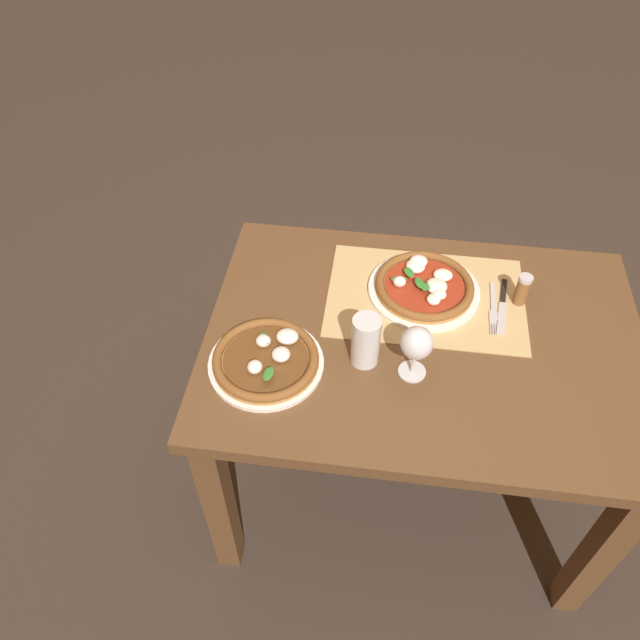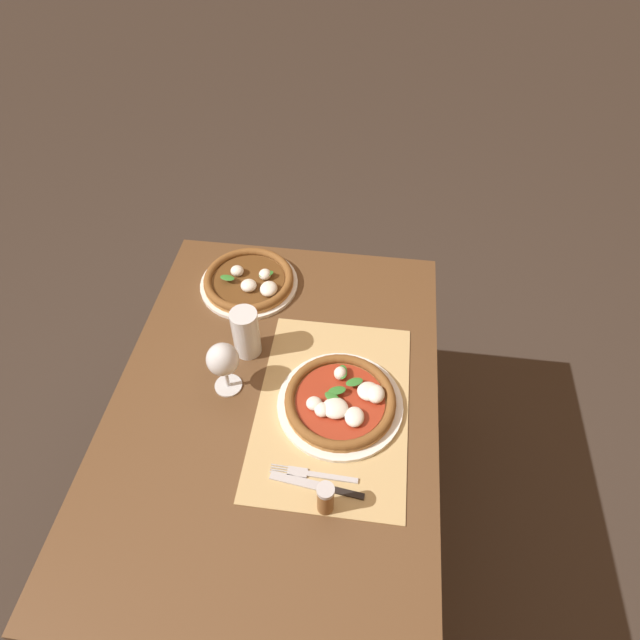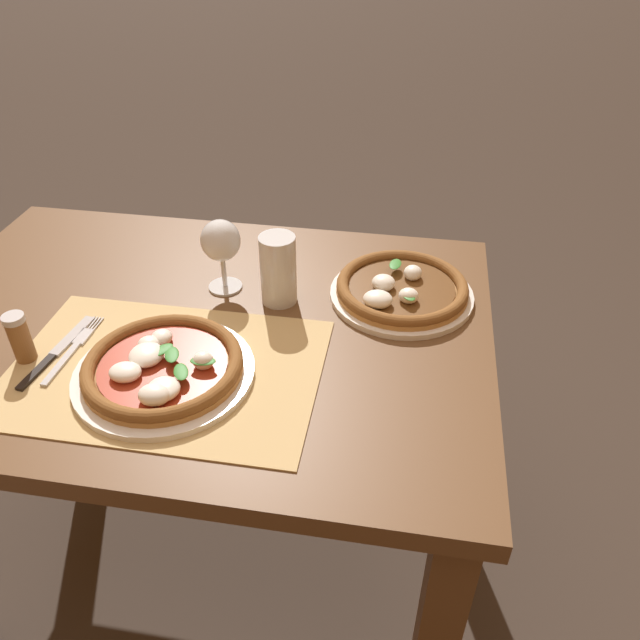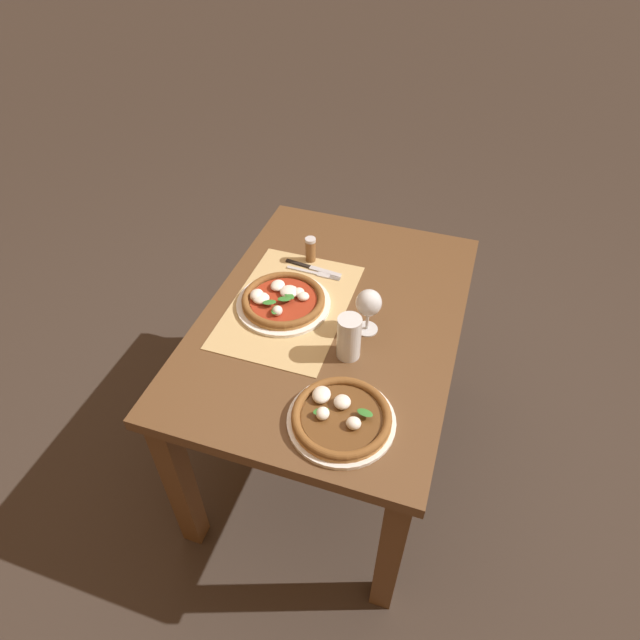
{
  "view_description": "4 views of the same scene",
  "coord_description": "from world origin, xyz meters",
  "px_view_note": "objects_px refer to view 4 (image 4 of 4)",
  "views": [
    {
      "loc": [
        0.13,
        1.11,
        1.97
      ],
      "look_at": [
        0.28,
        0.02,
        0.78
      ],
      "focal_mm": 35.0,
      "sensor_mm": 36.0,
      "label": 1
    },
    {
      "loc": [
        -0.71,
        -0.21,
        1.88
      ],
      "look_at": [
        0.25,
        -0.08,
        0.78
      ],
      "focal_mm": 30.0,
      "sensor_mm": 36.0,
      "label": 2
    },
    {
      "loc": [
        0.41,
        -0.92,
        1.46
      ],
      "look_at": [
        0.26,
        -0.06,
        0.82
      ],
      "focal_mm": 35.0,
      "sensor_mm": 36.0,
      "label": 3
    },
    {
      "loc": [
        1.22,
        0.36,
        1.92
      ],
      "look_at": [
        0.13,
        0.0,
        0.84
      ],
      "focal_mm": 30.0,
      "sensor_mm": 36.0,
      "label": 4
    }
  ],
  "objects_px": {
    "pizza_far": "(341,417)",
    "pint_glass": "(349,338)",
    "wine_glass": "(369,304)",
    "fork": "(314,273)",
    "pepper_shaker": "(311,250)",
    "pizza_near": "(283,300)",
    "knife": "(313,268)"
  },
  "relations": [
    {
      "from": "pizza_far",
      "to": "pint_glass",
      "type": "bearing_deg",
      "value": -168.43
    },
    {
      "from": "pint_glass",
      "to": "wine_glass",
      "type": "bearing_deg",
      "value": 168.14
    },
    {
      "from": "fork",
      "to": "pepper_shaker",
      "type": "relative_size",
      "value": 2.07
    },
    {
      "from": "pizza_near",
      "to": "pepper_shaker",
      "type": "bearing_deg",
      "value": 178.57
    },
    {
      "from": "fork",
      "to": "knife",
      "type": "relative_size",
      "value": 0.93
    },
    {
      "from": "pizza_near",
      "to": "knife",
      "type": "height_order",
      "value": "pizza_near"
    },
    {
      "from": "pizza_far",
      "to": "pint_glass",
      "type": "height_order",
      "value": "pint_glass"
    },
    {
      "from": "pizza_far",
      "to": "pepper_shaker",
      "type": "bearing_deg",
      "value": -154.52
    },
    {
      "from": "pizza_near",
      "to": "wine_glass",
      "type": "bearing_deg",
      "value": 85.42
    },
    {
      "from": "pizza_near",
      "to": "knife",
      "type": "bearing_deg",
      "value": 171.63
    },
    {
      "from": "pizza_near",
      "to": "wine_glass",
      "type": "distance_m",
      "value": 0.3
    },
    {
      "from": "pizza_far",
      "to": "pint_glass",
      "type": "relative_size",
      "value": 2.02
    },
    {
      "from": "pint_glass",
      "to": "pizza_far",
      "type": "bearing_deg",
      "value": 11.57
    },
    {
      "from": "wine_glass",
      "to": "pint_glass",
      "type": "xyz_separation_m",
      "value": [
        0.12,
        -0.03,
        -0.04
      ]
    },
    {
      "from": "wine_glass",
      "to": "pint_glass",
      "type": "relative_size",
      "value": 1.07
    },
    {
      "from": "wine_glass",
      "to": "pint_glass",
      "type": "distance_m",
      "value": 0.13
    },
    {
      "from": "knife",
      "to": "pint_glass",
      "type": "bearing_deg",
      "value": 32.99
    },
    {
      "from": "pizza_near",
      "to": "pizza_far",
      "type": "distance_m",
      "value": 0.5
    },
    {
      "from": "pizza_far",
      "to": "pepper_shaker",
      "type": "relative_size",
      "value": 3.01
    },
    {
      "from": "pepper_shaker",
      "to": "pizza_far",
      "type": "bearing_deg",
      "value": 25.48
    },
    {
      "from": "wine_glass",
      "to": "knife",
      "type": "height_order",
      "value": "wine_glass"
    },
    {
      "from": "pizza_near",
      "to": "pint_glass",
      "type": "bearing_deg",
      "value": 61.35
    },
    {
      "from": "pepper_shaker",
      "to": "fork",
      "type": "bearing_deg",
      "value": 27.2
    },
    {
      "from": "pepper_shaker",
      "to": "pint_glass",
      "type": "bearing_deg",
      "value": 32.58
    },
    {
      "from": "pizza_far",
      "to": "pint_glass",
      "type": "distance_m",
      "value": 0.25
    },
    {
      "from": "pizza_far",
      "to": "wine_glass",
      "type": "distance_m",
      "value": 0.38
    },
    {
      "from": "pint_glass",
      "to": "pizza_near",
      "type": "bearing_deg",
      "value": -118.65
    },
    {
      "from": "pint_glass",
      "to": "pepper_shaker",
      "type": "bearing_deg",
      "value": -147.42
    },
    {
      "from": "pizza_far",
      "to": "pepper_shaker",
      "type": "xyz_separation_m",
      "value": [
        -0.65,
        -0.31,
        0.03
      ]
    },
    {
      "from": "fork",
      "to": "pizza_near",
      "type": "bearing_deg",
      "value": -12.74
    },
    {
      "from": "knife",
      "to": "pizza_far",
      "type": "bearing_deg",
      "value": 25.19
    },
    {
      "from": "pizza_far",
      "to": "fork",
      "type": "xyz_separation_m",
      "value": [
        -0.58,
        -0.27,
        -0.01
      ]
    }
  ]
}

